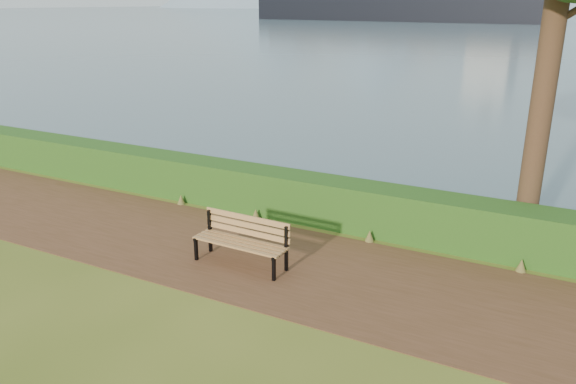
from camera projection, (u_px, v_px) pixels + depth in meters
The scene contains 5 objects.
ground at pixel (250, 265), 10.46m from camera, with size 140.00×140.00×0.00m, color #4E601B.
path at pixel (259, 258), 10.71m from camera, with size 40.00×3.40×0.01m, color #53341C.
hedge at pixel (311, 198), 12.48m from camera, with size 32.00×0.85×1.00m, color #1E4B15.
bench at pixel (243, 238), 10.35m from camera, with size 1.84×0.59×0.91m.
cargo_ship at pixel (407, 7), 134.87m from camera, with size 75.42×19.39×22.65m.
Camera 1 is at (5.01, -8.06, 4.67)m, focal length 35.00 mm.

